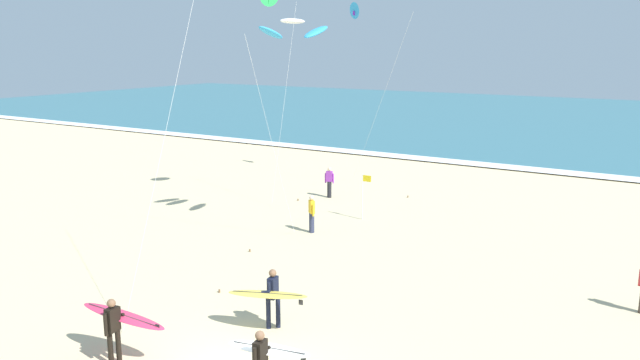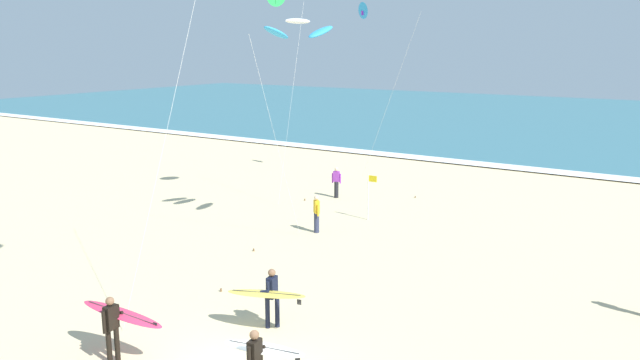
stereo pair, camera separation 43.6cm
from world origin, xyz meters
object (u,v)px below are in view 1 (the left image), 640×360
Objects in this scene: kite_arc_ivory_far at (293,29)px; surfer_trailing at (264,356)px; bystander_yellow_top at (312,214)px; bystander_purple_top at (329,182)px; lifeguard_flag at (363,192)px; surfer_third at (118,322)px; kite_delta_cobalt_high at (356,12)px; surfer_lead at (270,294)px.

surfer_trailing is at bearing -58.87° from kite_arc_ivory_far.
bystander_purple_top is at bearing 114.29° from bystander_yellow_top.
lifeguard_flag reaches higher than surfer_trailing.
kite_delta_cobalt_high is (-5.46, 21.86, 8.40)m from surfer_third.
surfer_lead reaches higher than bystander_purple_top.
kite_arc_ivory_far is 0.87× the size of kite_delta_cobalt_high.
kite_delta_cobalt_high is 11.75m from lifeguard_flag.
kite_arc_ivory_far reaches higher than bystander_yellow_top.
surfer_trailing is 14.37m from kite_arc_ivory_far.
surfer_third is 14.72m from lifeguard_flag.
bystander_purple_top is at bearing 140.99° from lifeguard_flag.
kite_delta_cobalt_high reaches higher than bystander_purple_top.
surfer_lead reaches higher than bystander_yellow_top.
surfer_trailing is 0.24× the size of kite_arc_ivory_far.
surfer_lead is 1.52× the size of bystander_purple_top.
bystander_purple_top is (-8.57, 17.00, -0.23)m from surfer_trailing.
lifeguard_flag is at bearing 69.96° from kite_arc_ivory_far.
surfer_third is at bearing -75.58° from bystander_purple_top.
kite_delta_cobalt_high reaches higher than surfer_lead.
surfer_lead is 9.34m from bystander_yellow_top.
lifeguard_flag reaches higher than surfer_lead.
kite_delta_cobalt_high is (-3.12, 10.75, 1.17)m from kite_arc_ivory_far.
surfer_trailing and surfer_third have the same top height.
kite_delta_cobalt_high is at bearing 104.03° from surfer_third.
kite_arc_ivory_far reaches higher than surfer_third.
kite_arc_ivory_far is at bearing 101.90° from surfer_third.
surfer_lead is 0.24× the size of kite_delta_cobalt_high.
bystander_yellow_top is 0.76× the size of lifeguard_flag.
bystander_purple_top and bystander_yellow_top have the same top height.
surfer_trailing is 0.21× the size of kite_delta_cobalt_high.
surfer_lead is at bearing -74.39° from lifeguard_flag.
lifeguard_flag is (3.46, -2.80, 0.45)m from bystander_purple_top.
lifeguard_flag is at bearing -58.33° from kite_delta_cobalt_high.
lifeguard_flag reaches higher than bystander_yellow_top.
bystander_purple_top is 1.00× the size of bystander_yellow_top.
surfer_lead is 3.46m from surfer_trailing.
surfer_trailing reaches higher than bystander_yellow_top.
lifeguard_flag is (-1.04, 14.69, 0.22)m from surfer_third.
kite_arc_ivory_far reaches higher than lifeguard_flag.
bystander_yellow_top is at bearing 56.89° from kite_arc_ivory_far.
surfer_trailing is 24.87m from kite_delta_cobalt_high.
bystander_yellow_top is (-1.91, 11.77, -0.24)m from surfer_third.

